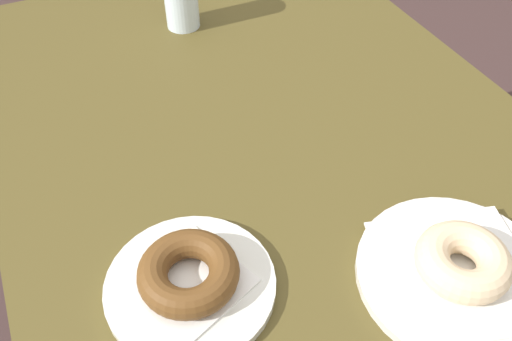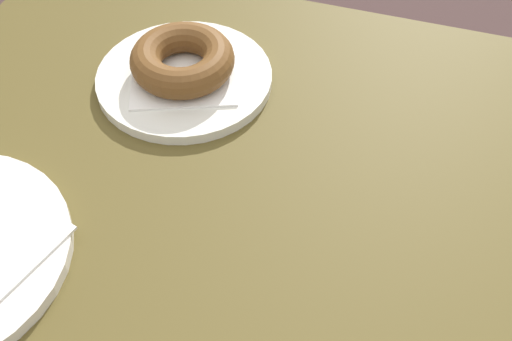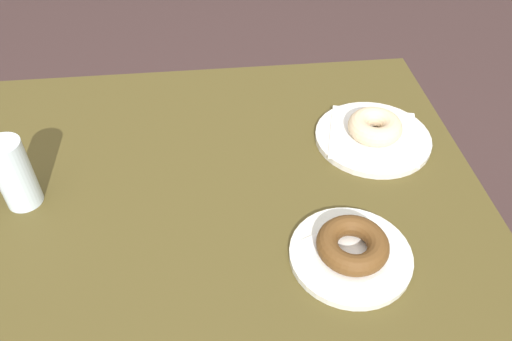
% 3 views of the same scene
% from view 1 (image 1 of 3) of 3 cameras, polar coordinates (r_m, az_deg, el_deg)
% --- Properties ---
extents(ground_plane, '(6.00, 6.00, 0.00)m').
position_cam_1_polar(ground_plane, '(1.43, 0.09, -17.40)').
color(ground_plane, '#3E2B29').
extents(table, '(1.06, 0.79, 0.73)m').
position_cam_1_polar(table, '(0.90, 0.14, 1.94)').
color(table, '#4C411C').
rests_on(table, ground_plane).
extents(plate_sugar_ring, '(0.23, 0.23, 0.01)m').
position_cam_1_polar(plate_sugar_ring, '(0.69, 20.19, -10.27)').
color(plate_sugar_ring, silver).
rests_on(plate_sugar_ring, table).
extents(napkin_sugar_ring, '(0.21, 0.21, 0.00)m').
position_cam_1_polar(napkin_sugar_ring, '(0.68, 20.36, -9.89)').
color(napkin_sugar_ring, white).
rests_on(napkin_sugar_ring, plate_sugar_ring).
extents(donut_sugar_ring, '(0.11, 0.11, 0.04)m').
position_cam_1_polar(donut_sugar_ring, '(0.67, 20.81, -8.85)').
color(donut_sugar_ring, beige).
rests_on(donut_sugar_ring, napkin_sugar_ring).
extents(plate_chocolate_ring, '(0.20, 0.20, 0.01)m').
position_cam_1_polar(plate_chocolate_ring, '(0.64, -6.86, -11.84)').
color(plate_chocolate_ring, silver).
rests_on(plate_chocolate_ring, table).
extents(napkin_chocolate_ring, '(0.15, 0.15, 0.00)m').
position_cam_1_polar(napkin_chocolate_ring, '(0.64, -6.92, -11.47)').
color(napkin_chocolate_ring, white).
rests_on(napkin_chocolate_ring, plate_chocolate_ring).
extents(donut_chocolate_ring, '(0.12, 0.12, 0.03)m').
position_cam_1_polar(donut_chocolate_ring, '(0.62, -7.07, -10.53)').
color(donut_chocolate_ring, brown).
rests_on(donut_chocolate_ring, napkin_chocolate_ring).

